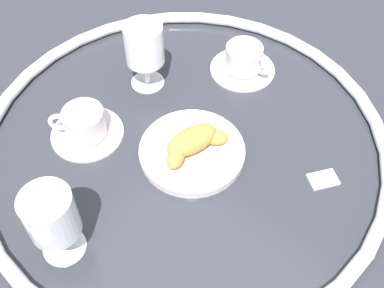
{
  "coord_description": "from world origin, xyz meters",
  "views": [
    {
      "loc": [
        0.42,
        0.36,
        0.68
      ],
      "look_at": [
        0.01,
        0.03,
        0.03
      ],
      "focal_mm": 44.52,
      "sensor_mm": 36.0,
      "label": 1
    }
  ],
  "objects_px": {
    "coffee_cup_near": "(244,61)",
    "juice_glass_right": "(52,218)",
    "croissant_large": "(193,142)",
    "coffee_cup_far": "(85,125)",
    "pastry_plate": "(192,151)",
    "juice_glass_left": "(144,47)",
    "sugar_packet": "(323,179)"
  },
  "relations": [
    {
      "from": "coffee_cup_far",
      "to": "juice_glass_left",
      "type": "relative_size",
      "value": 0.97
    },
    {
      "from": "croissant_large",
      "to": "juice_glass_left",
      "type": "bearing_deg",
      "value": -115.05
    },
    {
      "from": "pastry_plate",
      "to": "coffee_cup_near",
      "type": "xyz_separation_m",
      "value": [
        -0.24,
        -0.06,
        0.02
      ]
    },
    {
      "from": "juice_glass_right",
      "to": "juice_glass_left",
      "type": "bearing_deg",
      "value": -157.41
    },
    {
      "from": "pastry_plate",
      "to": "juice_glass_left",
      "type": "height_order",
      "value": "juice_glass_left"
    },
    {
      "from": "coffee_cup_far",
      "to": "juice_glass_right",
      "type": "height_order",
      "value": "juice_glass_right"
    },
    {
      "from": "pastry_plate",
      "to": "coffee_cup_near",
      "type": "bearing_deg",
      "value": -166.74
    },
    {
      "from": "pastry_plate",
      "to": "sugar_packet",
      "type": "xyz_separation_m",
      "value": [
        -0.1,
        0.21,
        -0.01
      ]
    },
    {
      "from": "coffee_cup_far",
      "to": "juice_glass_right",
      "type": "relative_size",
      "value": 0.97
    },
    {
      "from": "pastry_plate",
      "to": "juice_glass_left",
      "type": "relative_size",
      "value": 1.37
    },
    {
      "from": "pastry_plate",
      "to": "coffee_cup_far",
      "type": "distance_m",
      "value": 0.2
    },
    {
      "from": "sugar_packet",
      "to": "juice_glass_left",
      "type": "bearing_deg",
      "value": -52.45
    },
    {
      "from": "juice_glass_left",
      "to": "pastry_plate",
      "type": "bearing_deg",
      "value": 64.83
    },
    {
      "from": "juice_glass_left",
      "to": "coffee_cup_far",
      "type": "bearing_deg",
      "value": 1.7
    },
    {
      "from": "coffee_cup_near",
      "to": "juice_glass_right",
      "type": "relative_size",
      "value": 0.97
    },
    {
      "from": "juice_glass_left",
      "to": "juice_glass_right",
      "type": "bearing_deg",
      "value": 22.59
    },
    {
      "from": "pastry_plate",
      "to": "juice_glass_right",
      "type": "xyz_separation_m",
      "value": [
        0.27,
        -0.04,
        0.08
      ]
    },
    {
      "from": "croissant_large",
      "to": "juice_glass_right",
      "type": "relative_size",
      "value": 0.93
    },
    {
      "from": "pastry_plate",
      "to": "coffee_cup_far",
      "type": "relative_size",
      "value": 1.41
    },
    {
      "from": "coffee_cup_near",
      "to": "juice_glass_right",
      "type": "distance_m",
      "value": 0.52
    },
    {
      "from": "pastry_plate",
      "to": "coffee_cup_far",
      "type": "bearing_deg",
      "value": -64.58
    },
    {
      "from": "sugar_packet",
      "to": "pastry_plate",
      "type": "bearing_deg",
      "value": -29.0
    },
    {
      "from": "pastry_plate",
      "to": "coffee_cup_far",
      "type": "height_order",
      "value": "coffee_cup_far"
    },
    {
      "from": "croissant_large",
      "to": "juice_glass_right",
      "type": "bearing_deg",
      "value": -9.08
    },
    {
      "from": "croissant_large",
      "to": "juice_glass_right",
      "type": "distance_m",
      "value": 0.28
    },
    {
      "from": "sugar_packet",
      "to": "coffee_cup_near",
      "type": "bearing_deg",
      "value": -81.78
    },
    {
      "from": "juice_glass_right",
      "to": "sugar_packet",
      "type": "relative_size",
      "value": 2.8
    },
    {
      "from": "sugar_packet",
      "to": "juice_glass_right",
      "type": "bearing_deg",
      "value": 1.53
    },
    {
      "from": "croissant_large",
      "to": "coffee_cup_far",
      "type": "bearing_deg",
      "value": -65.18
    },
    {
      "from": "juice_glass_right",
      "to": "sugar_packet",
      "type": "bearing_deg",
      "value": 145.51
    },
    {
      "from": "coffee_cup_near",
      "to": "sugar_packet",
      "type": "xyz_separation_m",
      "value": [
        0.14,
        0.27,
        -0.02
      ]
    },
    {
      "from": "croissant_large",
      "to": "juice_glass_left",
      "type": "distance_m",
      "value": 0.22
    }
  ]
}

